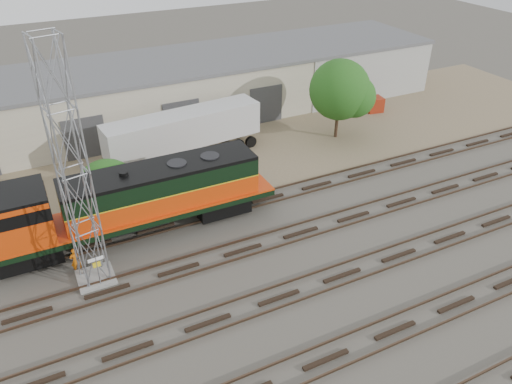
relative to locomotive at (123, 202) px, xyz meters
name	(u,v)px	position (x,y,z in m)	size (l,w,h in m)	color
ground	(254,266)	(5.78, -6.00, -2.51)	(140.00, 140.00, 0.00)	#47423A
dirt_strip	(172,157)	(5.78, 9.00, -2.50)	(80.00, 16.00, 0.02)	#726047
tracks	(279,298)	(5.78, -9.00, -2.43)	(80.00, 20.40, 0.28)	black
warehouse	(142,94)	(5.82, 16.98, 0.15)	(58.40, 10.40, 5.30)	#BEB79E
locomotive	(123,202)	(0.00, 0.00, 0.00)	(18.32, 3.21, 4.40)	black
signal_tower	(74,176)	(-2.55, -3.12, 4.02)	(1.97, 1.97, 13.37)	gray
sign_post	(97,266)	(-2.42, -3.86, -1.10)	(0.82, 0.09, 2.01)	gray
worker	(76,261)	(-3.34, -2.08, -1.71)	(0.59, 0.38, 1.61)	#CF5F0B
semi_trailer	(187,130)	(7.05, 8.45, -0.10)	(12.64, 3.72, 3.83)	#BDBDBD
dumpster_blue	(356,97)	(25.82, 11.91, -1.76)	(1.60, 1.50, 1.50)	navy
dumpster_red	(374,104)	(26.35, 9.71, -1.81)	(1.50, 1.40, 1.40)	maroon
tree_mid	(112,192)	(-0.10, 2.78, -0.79)	(4.34, 4.13, 4.13)	#382619
tree_east	(343,91)	(20.01, 6.25, 1.64)	(5.29, 5.03, 6.80)	#382619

